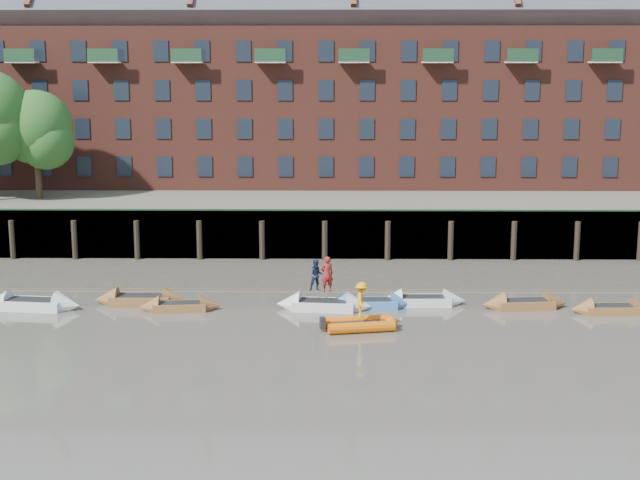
{
  "coord_description": "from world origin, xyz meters",
  "views": [
    {
      "loc": [
        -1.58,
        -33.87,
        11.78
      ],
      "look_at": [
        -2.18,
        12.0,
        3.2
      ],
      "focal_mm": 50.0,
      "sensor_mm": 36.0,
      "label": 1
    }
  ],
  "objects_px": {
    "rowboat_1": "(141,300)",
    "person_rib_crew": "(362,300)",
    "person_rower_b": "(317,275)",
    "rowboat_3": "(324,305)",
    "rowboat_4": "(370,303)",
    "rowboat_7": "(611,309)",
    "rowboat_0": "(33,304)",
    "rowboat_6": "(525,304)",
    "rib_tender": "(362,324)",
    "rowboat_2": "(180,306)",
    "person_rower_a": "(327,274)",
    "rowboat_5": "(423,301)"
  },
  "relations": [
    {
      "from": "rowboat_7",
      "to": "rib_tender",
      "type": "height_order",
      "value": "rowboat_7"
    },
    {
      "from": "rowboat_2",
      "to": "person_rower_a",
      "type": "bearing_deg",
      "value": -3.83
    },
    {
      "from": "rowboat_0",
      "to": "rowboat_3",
      "type": "relative_size",
      "value": 1.04
    },
    {
      "from": "rib_tender",
      "to": "person_rower_a",
      "type": "distance_m",
      "value": 4.19
    },
    {
      "from": "rowboat_6",
      "to": "rowboat_7",
      "type": "height_order",
      "value": "rowboat_6"
    },
    {
      "from": "rib_tender",
      "to": "rowboat_3",
      "type": "bearing_deg",
      "value": 106.05
    },
    {
      "from": "rowboat_3",
      "to": "rowboat_6",
      "type": "distance_m",
      "value": 10.28
    },
    {
      "from": "rowboat_2",
      "to": "rowboat_5",
      "type": "height_order",
      "value": "rowboat_5"
    },
    {
      "from": "rowboat_1",
      "to": "rowboat_4",
      "type": "bearing_deg",
      "value": -3.65
    },
    {
      "from": "rowboat_0",
      "to": "rib_tender",
      "type": "distance_m",
      "value": 17.0
    },
    {
      "from": "rowboat_1",
      "to": "rowboat_3",
      "type": "height_order",
      "value": "rowboat_3"
    },
    {
      "from": "rowboat_1",
      "to": "person_rower_a",
      "type": "relative_size",
      "value": 2.66
    },
    {
      "from": "rowboat_2",
      "to": "rowboat_3",
      "type": "height_order",
      "value": "rowboat_3"
    },
    {
      "from": "rowboat_5",
      "to": "rib_tender",
      "type": "bearing_deg",
      "value": -127.21
    },
    {
      "from": "rowboat_6",
      "to": "person_rower_a",
      "type": "bearing_deg",
      "value": 176.2
    },
    {
      "from": "person_rower_b",
      "to": "rowboat_3",
      "type": "bearing_deg",
      "value": -35.77
    },
    {
      "from": "rowboat_1",
      "to": "rowboat_3",
      "type": "distance_m",
      "value": 9.55
    },
    {
      "from": "rowboat_2",
      "to": "rowboat_7",
      "type": "relative_size",
      "value": 1.02
    },
    {
      "from": "rowboat_6",
      "to": "rowboat_7",
      "type": "distance_m",
      "value": 4.22
    },
    {
      "from": "rowboat_0",
      "to": "person_rower_a",
      "type": "height_order",
      "value": "person_rower_a"
    },
    {
      "from": "rowboat_3",
      "to": "rowboat_4",
      "type": "height_order",
      "value": "rowboat_3"
    },
    {
      "from": "rowboat_4",
      "to": "rowboat_7",
      "type": "relative_size",
      "value": 1.06
    },
    {
      "from": "person_rower_a",
      "to": "rowboat_1",
      "type": "bearing_deg",
      "value": -23.56
    },
    {
      "from": "rowboat_6",
      "to": "rowboat_7",
      "type": "xyz_separation_m",
      "value": [
        4.12,
        -0.91,
        -0.02
      ]
    },
    {
      "from": "rib_tender",
      "to": "rowboat_4",
      "type": "bearing_deg",
      "value": 70.95
    },
    {
      "from": "rowboat_0",
      "to": "rowboat_6",
      "type": "relative_size",
      "value": 1.13
    },
    {
      "from": "rowboat_1",
      "to": "rowboat_7",
      "type": "distance_m",
      "value": 23.93
    },
    {
      "from": "rowboat_4",
      "to": "rowboat_5",
      "type": "height_order",
      "value": "rowboat_5"
    },
    {
      "from": "rowboat_1",
      "to": "rowboat_7",
      "type": "bearing_deg",
      "value": -4.6
    },
    {
      "from": "rowboat_3",
      "to": "rowboat_4",
      "type": "relative_size",
      "value": 1.13
    },
    {
      "from": "person_rib_crew",
      "to": "rowboat_4",
      "type": "bearing_deg",
      "value": -7.78
    },
    {
      "from": "rowboat_1",
      "to": "person_rib_crew",
      "type": "xyz_separation_m",
      "value": [
        11.31,
        -4.52,
        1.17
      ]
    },
    {
      "from": "rowboat_6",
      "to": "rowboat_2",
      "type": "bearing_deg",
      "value": 175.95
    },
    {
      "from": "rowboat_3",
      "to": "rowboat_6",
      "type": "xyz_separation_m",
      "value": [
        10.27,
        0.43,
        -0.02
      ]
    },
    {
      "from": "rowboat_1",
      "to": "rib_tender",
      "type": "relative_size",
      "value": 1.37
    },
    {
      "from": "person_rib_crew",
      "to": "person_rower_a",
      "type": "bearing_deg",
      "value": 24.79
    },
    {
      "from": "rowboat_0",
      "to": "rowboat_2",
      "type": "relative_size",
      "value": 1.22
    },
    {
      "from": "rowboat_1",
      "to": "person_rower_a",
      "type": "height_order",
      "value": "person_rower_a"
    },
    {
      "from": "rowboat_1",
      "to": "person_rib_crew",
      "type": "bearing_deg",
      "value": -22.89
    },
    {
      "from": "rowboat_6",
      "to": "rib_tender",
      "type": "relative_size",
      "value": 1.3
    },
    {
      "from": "rowboat_5",
      "to": "person_rib_crew",
      "type": "relative_size",
      "value": 2.57
    },
    {
      "from": "rib_tender",
      "to": "person_rower_a",
      "type": "xyz_separation_m",
      "value": [
        -1.66,
        3.5,
        1.59
      ]
    },
    {
      "from": "person_rib_crew",
      "to": "rowboat_6",
      "type": "bearing_deg",
      "value": -64.89
    },
    {
      "from": "person_rower_a",
      "to": "person_rib_crew",
      "type": "relative_size",
      "value": 1.05
    },
    {
      "from": "rowboat_3",
      "to": "rowboat_6",
      "type": "height_order",
      "value": "rowboat_3"
    },
    {
      "from": "rowboat_4",
      "to": "person_rower_a",
      "type": "bearing_deg",
      "value": -170.43
    },
    {
      "from": "rowboat_4",
      "to": "person_rib_crew",
      "type": "distance_m",
      "value": 4.2
    },
    {
      "from": "rowboat_0",
      "to": "rowboat_5",
      "type": "distance_m",
      "value": 19.96
    },
    {
      "from": "rowboat_5",
      "to": "person_rower_a",
      "type": "xyz_separation_m",
      "value": [
        -4.96,
        -1.04,
        1.63
      ]
    },
    {
      "from": "rowboat_4",
      "to": "rowboat_6",
      "type": "relative_size",
      "value": 0.96
    }
  ]
}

